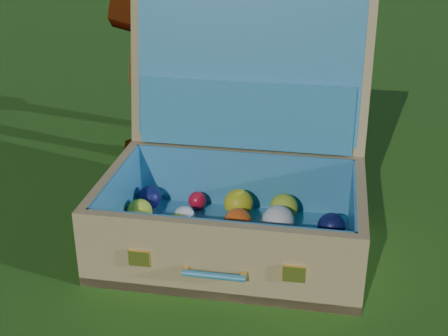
# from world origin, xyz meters

# --- Properties ---
(ground) EXTENTS (60.00, 60.00, 0.00)m
(ground) POSITION_xyz_m (0.00, 0.00, 0.00)
(ground) COLOR #215114
(ground) RESTS_ON ground
(suitcase) EXTENTS (0.83, 0.77, 0.64)m
(suitcase) POSITION_xyz_m (0.21, 0.06, 0.18)
(suitcase) COLOR tan
(suitcase) RESTS_ON ground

